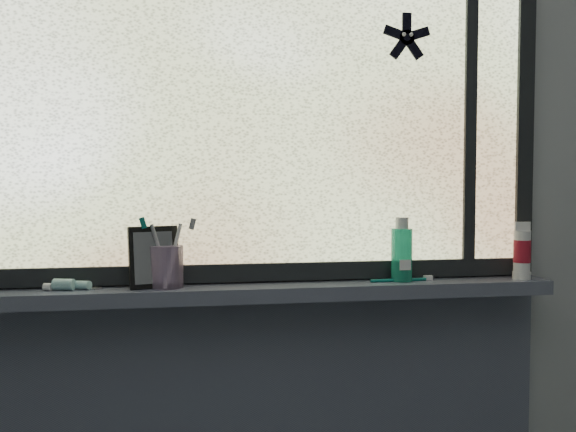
{
  "coord_description": "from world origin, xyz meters",
  "views": [
    {
      "loc": [
        -0.25,
        -0.51,
        1.3
      ],
      "look_at": [
        0.02,
        1.05,
        1.22
      ],
      "focal_mm": 40.0,
      "sensor_mm": 36.0,
      "label": 1
    }
  ],
  "objects_px": {
    "mouthwash_bottle": "(402,249)",
    "cream_tube": "(522,249)",
    "toothbrush_cup": "(167,267)",
    "vanity_mirror": "(154,257)"
  },
  "relations": [
    {
      "from": "mouthwash_bottle",
      "to": "cream_tube",
      "type": "distance_m",
      "value": 0.36
    },
    {
      "from": "vanity_mirror",
      "to": "mouthwash_bottle",
      "type": "relative_size",
      "value": 1.09
    },
    {
      "from": "vanity_mirror",
      "to": "toothbrush_cup",
      "type": "height_order",
      "value": "vanity_mirror"
    },
    {
      "from": "mouthwash_bottle",
      "to": "cream_tube",
      "type": "xyz_separation_m",
      "value": [
        0.36,
        -0.02,
        -0.0
      ]
    },
    {
      "from": "mouthwash_bottle",
      "to": "cream_tube",
      "type": "height_order",
      "value": "mouthwash_bottle"
    },
    {
      "from": "toothbrush_cup",
      "to": "vanity_mirror",
      "type": "bearing_deg",
      "value": 177.69
    },
    {
      "from": "mouthwash_bottle",
      "to": "toothbrush_cup",
      "type": "bearing_deg",
      "value": -179.91
    },
    {
      "from": "mouthwash_bottle",
      "to": "cream_tube",
      "type": "relative_size",
      "value": 1.26
    },
    {
      "from": "vanity_mirror",
      "to": "toothbrush_cup",
      "type": "bearing_deg",
      "value": -18.11
    },
    {
      "from": "toothbrush_cup",
      "to": "cream_tube",
      "type": "distance_m",
      "value": 1.02
    }
  ]
}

